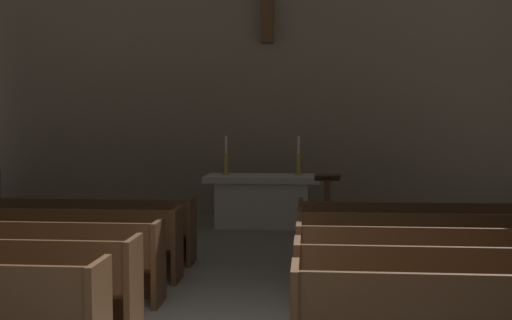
% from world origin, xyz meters
% --- Properties ---
extents(pew_left_row_4, '(3.76, 0.50, 0.95)m').
position_xyz_m(pew_left_row_4, '(-2.64, 2.95, 0.48)').
color(pew_left_row_4, brown).
rests_on(pew_left_row_4, ground).
extents(pew_left_row_5, '(3.76, 0.50, 0.95)m').
position_xyz_m(pew_left_row_5, '(-2.64, 3.95, 0.48)').
color(pew_left_row_5, brown).
rests_on(pew_left_row_5, ground).
extents(pew_right_row_2, '(3.76, 0.50, 0.95)m').
position_xyz_m(pew_right_row_2, '(2.64, 0.96, 0.48)').
color(pew_right_row_2, brown).
rests_on(pew_right_row_2, ground).
extents(pew_right_row_3, '(3.76, 0.50, 0.95)m').
position_xyz_m(pew_right_row_3, '(2.64, 1.96, 0.48)').
color(pew_right_row_3, brown).
rests_on(pew_right_row_3, ground).
extents(pew_right_row_4, '(3.76, 0.50, 0.95)m').
position_xyz_m(pew_right_row_4, '(2.64, 2.95, 0.48)').
color(pew_right_row_4, brown).
rests_on(pew_right_row_4, ground).
extents(pew_right_row_5, '(3.76, 0.50, 0.95)m').
position_xyz_m(pew_right_row_5, '(2.64, 3.95, 0.48)').
color(pew_right_row_5, brown).
rests_on(pew_right_row_5, ground).
extents(altar, '(2.20, 0.90, 1.01)m').
position_xyz_m(altar, '(0.00, 7.15, 0.53)').
color(altar, '#BCB7AD').
rests_on(altar, ground).
extents(candlestick_left, '(0.16, 0.16, 0.75)m').
position_xyz_m(candlestick_left, '(-0.70, 7.15, 1.26)').
color(candlestick_left, '#B79338').
rests_on(candlestick_left, altar).
extents(candlestick_right, '(0.16, 0.16, 0.75)m').
position_xyz_m(candlestick_right, '(0.70, 7.15, 1.26)').
color(candlestick_right, '#B79338').
rests_on(candlestick_right, altar).
extents(apse_with_cross, '(12.84, 0.50, 8.66)m').
position_xyz_m(apse_with_cross, '(0.00, 8.86, 4.34)').
color(apse_with_cross, gray).
rests_on(apse_with_cross, ground).
extents(lectern, '(0.44, 0.36, 1.15)m').
position_xyz_m(lectern, '(1.21, 5.95, 0.55)').
color(lectern, brown).
rests_on(lectern, ground).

